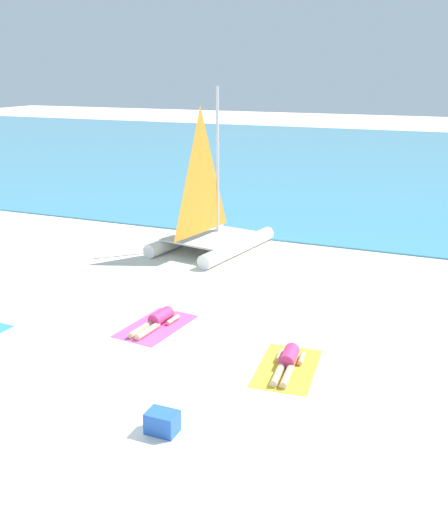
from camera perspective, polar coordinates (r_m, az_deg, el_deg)
The scene contains 8 objects.
ground_plane at distance 19.73m, azimuth 5.89°, elevation 0.89°, with size 120.00×120.00×0.00m, color silver.
ocean_water at distance 39.44m, azimuth 14.73°, elevation 8.73°, with size 120.00×40.00×0.05m, color teal.
sailboat_white at distance 19.13m, azimuth -1.40°, elevation 2.79°, with size 3.12×4.25×5.05m.
towel_middle at distance 13.75m, azimuth -6.45°, elevation -6.61°, with size 1.10×1.90×0.01m, color #D84C99.
sunbather_middle at distance 13.75m, azimuth -6.31°, elevation -6.04°, with size 0.58×1.57×0.30m.
towel_right at distance 11.93m, azimuth 6.00°, elevation -10.51°, with size 1.10×1.90×0.01m, color yellow.
sunbather_right at distance 11.93m, azimuth 6.08°, elevation -9.83°, with size 0.58×1.57×0.30m.
cooler_box at distance 9.98m, azimuth -5.87°, elevation -15.40°, with size 0.50×0.36×0.36m, color blue.
Camera 1 is at (5.37, -8.16, 5.57)m, focal length 42.19 mm.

